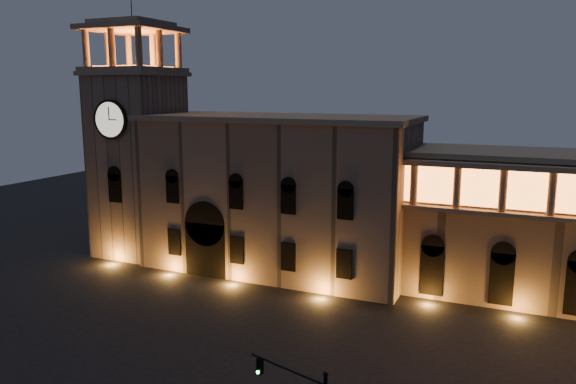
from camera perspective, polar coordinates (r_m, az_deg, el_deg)
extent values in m
plane|color=black|center=(47.05, -10.44, -15.51)|extent=(160.00, 160.00, 0.00)
cube|color=#77614E|center=(63.67, -1.07, -0.40)|extent=(30.00, 12.00, 17.00)
cube|color=#85735C|center=(62.62, -1.09, 7.53)|extent=(30.80, 12.80, 0.60)
cube|color=black|center=(63.11, -8.10, -5.74)|extent=(5.00, 1.40, 6.00)
cylinder|color=black|center=(62.34, -8.17, -3.09)|extent=(5.00, 1.40, 5.00)
cube|color=orange|center=(63.00, -8.19, -5.96)|extent=(4.20, 0.20, 5.00)
cube|color=#77614E|center=(72.12, -14.89, 2.54)|extent=(9.00, 9.00, 22.00)
cube|color=#85735C|center=(71.53, -15.32, 11.50)|extent=(9.80, 9.80, 0.50)
cylinder|color=black|center=(68.01, -17.60, 7.03)|extent=(4.60, 0.35, 4.60)
cylinder|color=beige|center=(67.90, -17.67, 7.02)|extent=(4.00, 0.12, 4.00)
cube|color=#85735C|center=(71.55, -15.34, 11.90)|extent=(9.40, 9.40, 0.50)
cube|color=orange|center=(71.56, -15.35, 12.14)|extent=(6.80, 6.80, 0.15)
cylinder|color=#85735C|center=(71.28, -19.85, 13.56)|extent=(0.76, 0.76, 4.20)
cylinder|color=#85735C|center=(68.75, -17.48, 13.83)|extent=(0.76, 0.76, 4.20)
cylinder|color=#85735C|center=(66.33, -14.93, 14.10)|extent=(0.76, 0.76, 4.20)
cylinder|color=#85735C|center=(77.00, -15.87, 13.49)|extent=(0.76, 0.76, 4.20)
cylinder|color=#85735C|center=(74.66, -13.55, 13.70)|extent=(0.76, 0.76, 4.20)
cylinder|color=#85735C|center=(72.44, -11.08, 13.91)|extent=(0.76, 0.76, 4.20)
cylinder|color=#85735C|center=(74.10, -17.78, 13.53)|extent=(0.76, 0.76, 4.20)
cylinder|color=#85735C|center=(69.35, -12.92, 14.01)|extent=(0.76, 0.76, 4.20)
cube|color=#85735C|center=(71.86, -15.53, 15.68)|extent=(9.80, 9.80, 0.60)
cube|color=#85735C|center=(71.92, -15.55, 16.16)|extent=(7.50, 7.50, 0.60)
cylinder|color=black|center=(72.20, -15.64, 17.97)|extent=(0.10, 0.10, 4.00)
cylinder|color=#85735C|center=(54.97, 12.67, 0.80)|extent=(0.70, 0.70, 4.00)
cylinder|color=#85735C|center=(54.37, 16.80, 0.50)|extent=(0.70, 0.70, 4.00)
cylinder|color=#85735C|center=(54.05, 21.01, 0.20)|extent=(0.70, 0.70, 4.00)
cylinder|color=#85735C|center=(54.03, 25.24, -0.11)|extent=(0.70, 0.70, 4.00)
sphere|color=black|center=(28.25, 3.84, -17.96)|extent=(0.28, 0.28, 0.28)
cylinder|color=black|center=(29.89, -0.14, -17.53)|extent=(4.75, 1.56, 0.12)
cube|color=black|center=(31.24, -2.86, -17.26)|extent=(0.36, 0.35, 0.84)
cylinder|color=#0CE53F|center=(31.27, -3.07, -17.80)|extent=(0.19, 0.13, 0.18)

